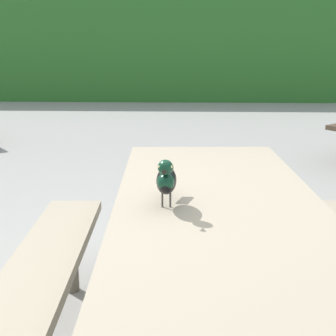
{
  "coord_description": "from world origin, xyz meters",
  "views": [
    {
      "loc": [
        0.01,
        -1.73,
        1.3
      ],
      "look_at": [
        -0.05,
        -0.03,
        0.84
      ],
      "focal_mm": 49.59,
      "sensor_mm": 36.0,
      "label": 1
    }
  ],
  "objects": [
    {
      "name": "bird_grackle",
      "position": [
        -0.05,
        -0.19,
        0.84
      ],
      "size": [
        0.07,
        0.29,
        0.18
      ],
      "color": "black",
      "rests_on": "picnic_table_foreground"
    },
    {
      "name": "hedge_wall",
      "position": [
        0.0,
        9.92,
        1.1
      ],
      "size": [
        28.0,
        2.29,
        2.21
      ],
      "primitive_type": "cube",
      "color": "#2D6B28",
      "rests_on": "ground"
    },
    {
      "name": "picnic_table_foreground",
      "position": [
        0.14,
        -0.1,
        0.56
      ],
      "size": [
        1.75,
        1.83,
        0.74
      ],
      "color": "gray",
      "rests_on": "ground"
    }
  ]
}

